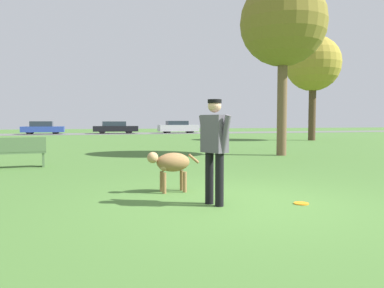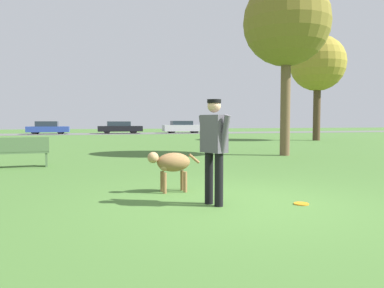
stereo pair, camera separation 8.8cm
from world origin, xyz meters
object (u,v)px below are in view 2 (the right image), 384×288
(person, at_px, (214,143))
(parked_car_blue, at_px, (48,128))
(dog, at_px, (171,164))
(parked_car_black, at_px, (120,127))
(park_bench, at_px, (22,151))
(tree_far_right, at_px, (318,64))
(parked_car_silver, at_px, (182,127))
(frisbee, at_px, (301,204))
(tree_near_right, at_px, (287,23))

(person, bearing_deg, parked_car_blue, 164.97)
(dog, height_order, parked_car_black, parked_car_black)
(dog, bearing_deg, park_bench, -57.59)
(person, relative_size, tree_far_right, 0.23)
(dog, xyz_separation_m, parked_car_silver, (8.95, 33.31, 0.15))
(dog, bearing_deg, parked_car_blue, -83.27)
(parked_car_silver, xyz_separation_m, park_bench, (-12.10, -28.66, -0.21))
(tree_far_right, xyz_separation_m, parked_car_black, (-11.39, 18.13, -4.45))
(parked_car_black, distance_m, park_bench, 29.23)
(frisbee, relative_size, park_bench, 0.16)
(dog, relative_size, parked_car_silver, 0.22)
(tree_near_right, height_order, parked_car_black, tree_near_right)
(tree_near_right, bearing_deg, frisbee, -118.39)
(park_bench, bearing_deg, tree_near_right, -177.17)
(tree_far_right, bearing_deg, parked_car_silver, 104.24)
(dog, xyz_separation_m, frisbee, (1.69, -1.54, -0.51))
(tree_far_right, xyz_separation_m, parked_car_blue, (-18.48, 18.30, -4.46))
(person, distance_m, tree_far_right, 21.48)
(frisbee, distance_m, parked_car_blue, 35.74)
(tree_far_right, distance_m, parked_car_silver, 19.13)
(person, distance_m, park_bench, 6.86)
(tree_near_right, relative_size, parked_car_silver, 1.49)
(parked_car_black, bearing_deg, frisbee, -89.35)
(dog, xyz_separation_m, parked_car_blue, (-4.95, 33.57, 0.12))
(dog, distance_m, tree_near_right, 9.33)
(person, relative_size, dog, 1.65)
(tree_far_right, bearing_deg, tree_near_right, -129.85)
(tree_near_right, xyz_separation_m, parked_car_black, (-3.59, 27.47, -4.23))
(park_bench, bearing_deg, parked_car_black, -105.82)
(parked_car_blue, xyz_separation_m, parked_car_black, (7.09, -0.17, 0.01))
(tree_near_right, bearing_deg, parked_car_black, 97.45)
(person, distance_m, tree_near_right, 9.75)
(frisbee, relative_size, parked_car_black, 0.05)
(park_bench, bearing_deg, frisbee, 122.61)
(parked_car_black, bearing_deg, tree_far_right, -56.49)
(parked_car_blue, bearing_deg, tree_near_right, -67.65)
(parked_car_silver, relative_size, park_bench, 3.05)
(dog, relative_size, tree_far_right, 0.14)
(tree_far_right, relative_size, parked_car_silver, 1.60)
(tree_far_right, bearing_deg, park_bench, -147.51)
(dog, height_order, frisbee, dog)
(tree_near_right, bearing_deg, person, -126.81)
(frisbee, bearing_deg, park_bench, 128.00)
(parked_car_silver, bearing_deg, tree_near_right, -94.92)
(parked_car_blue, bearing_deg, parked_car_black, -0.14)
(person, height_order, parked_car_black, person)
(tree_near_right, bearing_deg, parked_car_blue, 111.14)
(parked_car_silver, bearing_deg, parked_car_blue, -179.31)
(frisbee, xyz_separation_m, parked_car_silver, (7.26, 34.85, 0.65))
(parked_car_black, relative_size, parked_car_silver, 1.06)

